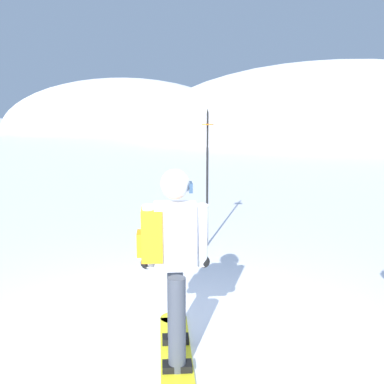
% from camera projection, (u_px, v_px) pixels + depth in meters
% --- Properties ---
extents(ground_plane, '(300.00, 300.00, 0.00)m').
position_uv_depth(ground_plane, '(176.00, 344.00, 4.43)').
color(ground_plane, white).
extents(ridge_peak_main, '(33.84, 30.45, 12.69)m').
position_uv_depth(ridge_peak_main, '(339.00, 138.00, 39.79)').
color(ridge_peak_main, white).
rests_on(ridge_peak_main, ground).
extents(ridge_peak_far, '(28.64, 25.78, 12.32)m').
position_uv_depth(ridge_peak_far, '(124.00, 130.00, 56.52)').
color(ridge_peak_far, white).
rests_on(ridge_peak_far, ground).
extents(snowboarder_main, '(0.64, 1.83, 1.71)m').
position_uv_depth(snowboarder_main, '(172.00, 260.00, 4.03)').
color(snowboarder_main, yellow).
rests_on(snowboarder_main, ground).
extents(piste_marker_near, '(0.20, 0.20, 2.25)m').
position_uv_depth(piste_marker_near, '(207.00, 169.00, 7.49)').
color(piste_marker_near, black).
rests_on(piste_marker_near, ground).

